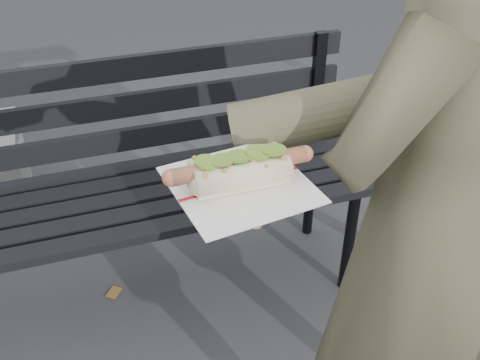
{
  "coord_description": "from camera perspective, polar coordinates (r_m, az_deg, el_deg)",
  "views": [
    {
      "loc": [
        -0.25,
        -0.71,
        1.56
      ],
      "look_at": [
        -0.04,
        -0.08,
        1.1
      ],
      "focal_mm": 42.0,
      "sensor_mm": 36.0,
      "label": 1
    }
  ],
  "objects": [
    {
      "name": "person",
      "position": [
        1.19,
        18.41,
        -4.3
      ],
      "size": [
        0.72,
        0.6,
        1.69
      ],
      "primitive_type": "imported",
      "rotation": [
        0.0,
        0.0,
        3.51
      ],
      "color": "#4E4934",
      "rests_on": "ground"
    },
    {
      "name": "held_hotdog",
      "position": [
        0.91,
        11.07,
        6.08
      ],
      "size": [
        0.64,
        0.3,
        0.2
      ],
      "color": "#4E4934"
    },
    {
      "name": "park_bench",
      "position": [
        1.9,
        -10.05,
        0.97
      ],
      "size": [
        1.5,
        0.44,
        0.88
      ],
      "color": "black",
      "rests_on": "ground"
    },
    {
      "name": "fallen_leaves",
      "position": [
        2.0,
        1.55,
        -16.65
      ],
      "size": [
        4.7,
        3.04,
        0.0
      ],
      "color": "brown",
      "rests_on": "ground"
    }
  ]
}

